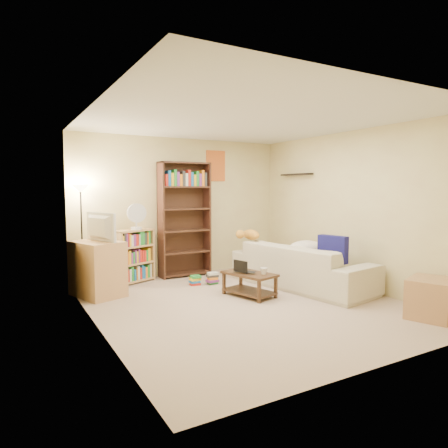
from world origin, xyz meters
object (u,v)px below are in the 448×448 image
at_px(tv_stand, 98,269).
at_px(television, 96,227).
at_px(laptop, 246,271).
at_px(short_bookshelf, 134,256).
at_px(side_table, 270,260).
at_px(end_cabinet, 431,298).
at_px(sofa, 301,265).
at_px(floor_lamp, 81,206).
at_px(mug, 264,271).
at_px(tall_bookshelf, 185,216).
at_px(tabby_cat, 249,235).
at_px(desk_fan, 137,216).
at_px(coffee_table, 249,282).

xyz_separation_m(tv_stand, television, (0.00, 0.00, 0.62)).
distance_m(laptop, short_bookshelf, 2.03).
bearing_deg(side_table, end_cabinet, -87.36).
xyz_separation_m(sofa, side_table, (0.22, 1.15, -0.11)).
bearing_deg(television, end_cabinet, -151.34).
distance_m(floor_lamp, side_table, 3.51).
relative_size(mug, side_table, 0.31).
height_order(sofa, tall_bookshelf, tall_bookshelf).
xyz_separation_m(laptop, tall_bookshelf, (-0.23, 1.69, 0.72)).
distance_m(tabby_cat, tv_stand, 2.57).
xyz_separation_m(television, short_bookshelf, (0.72, 0.58, -0.57)).
bearing_deg(laptop, tabby_cat, -75.52).
height_order(tall_bookshelf, desk_fan, tall_bookshelf).
xyz_separation_m(tall_bookshelf, floor_lamp, (-1.78, 0.00, 0.23)).
bearing_deg(side_table, television, -178.08).
xyz_separation_m(laptop, tv_stand, (-1.91, 1.06, 0.04)).
height_order(tall_bookshelf, short_bookshelf, tall_bookshelf).
distance_m(laptop, mug, 0.29).
height_order(tabby_cat, tv_stand, tabby_cat).
bearing_deg(side_table, desk_fan, 170.09).
height_order(laptop, short_bookshelf, short_bookshelf).
height_order(tall_bookshelf, side_table, tall_bookshelf).
bearing_deg(tall_bookshelf, coffee_table, -81.04).
bearing_deg(laptop, end_cabinet, 176.09).
bearing_deg(desk_fan, tall_bookshelf, 6.00).
height_order(mug, desk_fan, desk_fan).
bearing_deg(short_bookshelf, side_table, -33.02).
bearing_deg(desk_fan, floor_lamp, 173.67).
bearing_deg(side_table, coffee_table, -135.96).
distance_m(desk_fan, end_cabinet, 4.50).
bearing_deg(floor_lamp, coffee_table, -40.34).
bearing_deg(television, mug, -141.70).
bearing_deg(short_bookshelf, desk_fan, -63.92).
bearing_deg(end_cabinet, tall_bookshelf, 114.47).
distance_m(coffee_table, tall_bookshelf, 1.96).
xyz_separation_m(tabby_cat, coffee_table, (-0.59, -0.92, -0.58)).
distance_m(short_bookshelf, end_cabinet, 4.48).
bearing_deg(mug, tv_stand, 147.45).
xyz_separation_m(mug, desk_fan, (-1.29, 1.85, 0.74)).
height_order(tabby_cat, television, television).
bearing_deg(short_bookshelf, tabby_cat, -45.16).
relative_size(coffee_table, end_cabinet, 1.50).
distance_m(television, desk_fan, 0.94).
bearing_deg(coffee_table, short_bookshelf, 110.85).
bearing_deg(tv_stand, sofa, -38.39).
bearing_deg(tall_bookshelf, floor_lamp, -179.74).
distance_m(coffee_table, side_table, 1.75).
height_order(mug, tall_bookshelf, tall_bookshelf).
height_order(laptop, end_cabinet, end_cabinet).
distance_m(coffee_table, desk_fan, 2.22).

